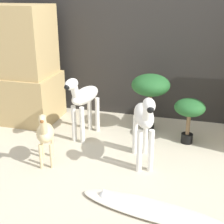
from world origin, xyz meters
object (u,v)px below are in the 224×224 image
zebra_right (144,119)px  potted_palm_front (151,87)px  giraffe_figurine (45,133)px  surfboard (152,209)px  zebra_left (83,99)px  potted_palm_back (190,110)px

zebra_right → potted_palm_front: bearing=94.6°
zebra_right → giraffe_figurine: size_ratio=1.29×
giraffe_figurine → surfboard: 1.09m
zebra_right → surfboard: zebra_right is taller
zebra_left → potted_palm_front: bearing=28.3°
potted_palm_front → zebra_right: bearing=-85.4°
zebra_right → potted_palm_front: (-0.06, 0.70, 0.07)m
zebra_right → potted_palm_front: size_ratio=1.08×
surfboard → zebra_left: bearing=130.7°
giraffe_figurine → potted_palm_front: 1.20m
zebra_left → potted_palm_front: 0.70m
potted_palm_back → surfboard: (-0.18, -1.13, -0.32)m
giraffe_figurine → potted_palm_front: (0.75, 0.91, 0.20)m
zebra_left → surfboard: (0.85, -0.98, -0.40)m
zebra_right → potted_palm_front: 0.70m
zebra_left → potted_palm_back: size_ratio=1.47×
potted_palm_front → surfboard: bearing=-79.9°
zebra_right → potted_palm_back: 0.63m
zebra_right → surfboard: size_ratio=0.62×
potted_palm_back → surfboard: 1.19m
zebra_left → giraffe_figurine: size_ratio=1.29×
giraffe_figurine → surfboard: bearing=-22.3°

